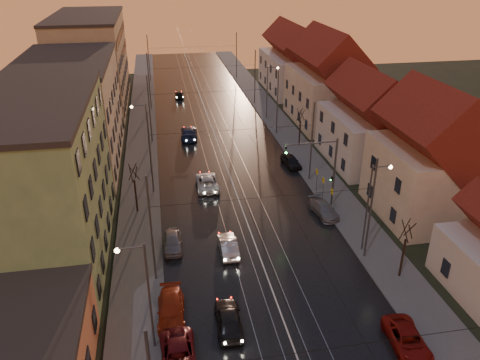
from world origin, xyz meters
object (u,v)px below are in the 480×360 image
street_lamp_3 (269,87)px  driving_car_3 (189,133)px  parked_left_1 (179,357)px  traffic_light_mast (325,164)px  parked_right_0 (407,340)px  driving_car_2 (207,182)px  street_lamp_2 (145,130)px  driving_car_4 (179,95)px  parked_right_1 (324,209)px  driving_car_1 (228,246)px  parked_left_2 (171,310)px  street_lamp_0 (143,288)px  driving_car_0 (229,319)px  parked_right_2 (291,161)px  parked_left_3 (172,241)px  street_lamp_1 (372,200)px

street_lamp_3 → driving_car_3: (-12.69, -6.43, -4.11)m
street_lamp_3 → parked_left_1: street_lamp_3 is taller
traffic_light_mast → parked_right_0: traffic_light_mast is taller
driving_car_2 → street_lamp_2: bearing=-42.4°
driving_car_4 → driving_car_2: bearing=93.7°
parked_left_1 → parked_right_0: 14.56m
street_lamp_3 → parked_right_1: size_ratio=1.89×
driving_car_3 → parked_left_1: bearing=88.7°
driving_car_1 → parked_left_2: (-5.10, -7.10, -0.01)m
driving_car_1 → parked_right_1: (10.10, 4.63, -0.06)m
street_lamp_0 → driving_car_0: 6.79m
driving_car_2 → driving_car_3: (-0.73, 15.44, 0.07)m
street_lamp_3 → driving_car_0: size_ratio=1.88×
street_lamp_3 → parked_right_1: (-1.50, -29.66, -4.27)m
driving_car_2 → driving_car_0: bearing=88.1°
street_lamp_2 → parked_right_2: 17.35m
parked_left_1 → parked_left_2: parked_left_2 is taller
street_lamp_3 → traffic_light_mast: size_ratio=1.11×
street_lamp_0 → parked_left_3: 12.13m
street_lamp_1 → driving_car_1: (-11.61, 1.71, -4.21)m
traffic_light_mast → parked_left_3: size_ratio=1.86×
street_lamp_1 → parked_right_2: street_lamp_1 is taller
street_lamp_3 → parked_left_3: 36.84m
driving_car_3 → parked_right_2: driving_car_3 is taller
street_lamp_2 → driving_car_0: street_lamp_2 is taller
parked_right_0 → parked_left_2: bearing=164.3°
traffic_light_mast → parked_right_1: traffic_light_mast is taller
street_lamp_0 → parked_right_2: (16.70, 26.00, -4.23)m
driving_car_1 → parked_right_1: 11.11m
street_lamp_3 → driving_car_4: street_lamp_3 is taller
traffic_light_mast → parked_left_3: bearing=-162.4°
street_lamp_2 → driving_car_2: (6.25, -5.86, -4.18)m
street_lamp_1 → street_lamp_2: 27.05m
parked_left_1 → parked_right_0: parked_left_1 is taller
traffic_light_mast → driving_car_3: bearing=118.2°
driving_car_2 → parked_right_2: 11.15m
street_lamp_0 → driving_car_4: size_ratio=2.21×
parked_right_0 → driving_car_2: bearing=116.5°
parked_right_2 → parked_left_3: bearing=-142.1°
parked_right_0 → parked_right_2: bearing=93.8°
parked_right_2 → street_lamp_0: bearing=-130.0°
street_lamp_3 → driving_car_3: street_lamp_3 is taller
street_lamp_1 → parked_right_0: bearing=-100.1°
driving_car_4 → parked_left_1: 59.35m
driving_car_0 → parked_right_0: 11.63m
street_lamp_2 → street_lamp_0: bearing=-90.0°
driving_car_4 → parked_left_2: bearing=88.3°
driving_car_1 → parked_left_2: size_ratio=0.90×
street_lamp_3 → parked_left_3: bearing=-116.3°
driving_car_3 → parked_left_2: size_ratio=1.16×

